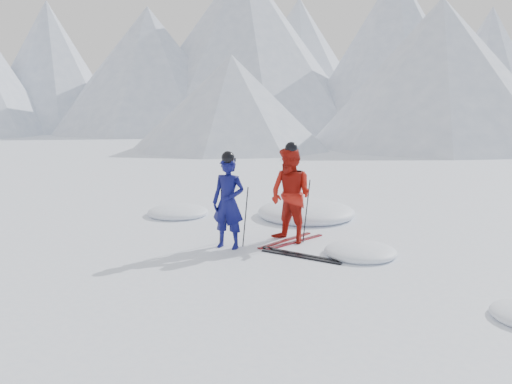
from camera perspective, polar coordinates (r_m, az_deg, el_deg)
The scene contains 12 objects.
ground at distance 10.36m, azimuth 5.77°, elevation -7.18°, with size 160.00×160.00×0.00m, color white.
skier_blue at distance 10.96m, azimuth -2.93°, elevation -1.13°, with size 0.68×0.45×1.88m, color #0D0E4F.
skier_red at distance 11.39m, azimuth 3.67°, elevation -0.34°, with size 0.98×0.77×2.02m, color #AA170D.
pole_blue_left at distance 11.32m, azimuth -3.74°, elevation -2.41°, with size 0.02×0.02×1.25m, color black.
pole_blue_right at distance 11.10m, azimuth -1.12°, elevation -2.64°, with size 0.02×0.02×1.25m, color black.
pole_red_left at distance 11.81m, azimuth 2.94°, elevation -1.63°, with size 0.02×0.02×1.35m, color black.
pole_red_right at distance 11.46m, azimuth 5.33°, elevation -2.02°, with size 0.02×0.02×1.35m, color black.
ski_worn_left at distance 11.67m, azimuth 3.10°, elevation -5.11°, with size 0.09×1.70×0.03m, color black.
ski_worn_right at distance 11.56m, azimuth 4.14°, elevation -5.26°, with size 0.09×1.70×0.03m, color black.
ski_loose_a at distance 10.69m, azimuth 4.58°, elevation -6.54°, with size 0.09×1.70×0.03m, color black.
ski_loose_b at distance 10.52m, azimuth 4.69°, elevation -6.81°, with size 0.09×1.70×0.03m, color black.
snow_lumps at distance 13.24m, azimuth 4.32°, elevation -3.36°, with size 9.94×6.03×0.55m.
Camera 1 is at (4.29, -8.93, 3.05)m, focal length 38.00 mm.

